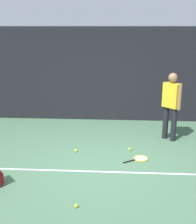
{
  "coord_description": "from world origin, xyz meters",
  "views": [
    {
      "loc": [
        0.37,
        -5.62,
        2.78
      ],
      "look_at": [
        0.0,
        0.4,
        1.0
      ],
      "focal_mm": 46.9,
      "sensor_mm": 36.0,
      "label": 1
    }
  ],
  "objects_px": {
    "tennis_player": "(171,103)",
    "tennis_racket": "(140,159)",
    "tennis_ball_by_fence": "(76,206)",
    "tennis_ball_near_player": "(129,149)",
    "tennis_ball_mid_court": "(76,151)"
  },
  "relations": [
    {
      "from": "tennis_player",
      "to": "tennis_racket",
      "type": "distance_m",
      "value": 1.76
    },
    {
      "from": "tennis_racket",
      "to": "tennis_ball_mid_court",
      "type": "xyz_separation_m",
      "value": [
        -1.43,
        0.29,
        0.02
      ]
    },
    {
      "from": "tennis_ball_by_fence",
      "to": "tennis_ball_near_player",
      "type": "bearing_deg",
      "value": 67.71
    },
    {
      "from": "tennis_ball_near_player",
      "to": "tennis_ball_mid_court",
      "type": "height_order",
      "value": "same"
    },
    {
      "from": "tennis_racket",
      "to": "tennis_ball_near_player",
      "type": "bearing_deg",
      "value": 82.16
    },
    {
      "from": "tennis_player",
      "to": "tennis_ball_near_player",
      "type": "distance_m",
      "value": 1.59
    },
    {
      "from": "tennis_ball_near_player",
      "to": "tennis_ball_by_fence",
      "type": "xyz_separation_m",
      "value": [
        -0.94,
        -2.29,
        0.0
      ]
    },
    {
      "from": "tennis_ball_by_fence",
      "to": "tennis_ball_mid_court",
      "type": "xyz_separation_m",
      "value": [
        -0.29,
        2.13,
        0.0
      ]
    },
    {
      "from": "tennis_player",
      "to": "tennis_ball_by_fence",
      "type": "bearing_deg",
      "value": -79.22
    },
    {
      "from": "tennis_racket",
      "to": "tennis_ball_by_fence",
      "type": "relative_size",
      "value": 9.31
    },
    {
      "from": "tennis_player",
      "to": "tennis_ball_near_player",
      "type": "height_order",
      "value": "tennis_player"
    },
    {
      "from": "tennis_player",
      "to": "tennis_ball_mid_court",
      "type": "bearing_deg",
      "value": -114.04
    },
    {
      "from": "tennis_player",
      "to": "tennis_racket",
      "type": "relative_size",
      "value": 2.77
    },
    {
      "from": "tennis_racket",
      "to": "tennis_ball_mid_court",
      "type": "bearing_deg",
      "value": 136.76
    },
    {
      "from": "tennis_racket",
      "to": "tennis_ball_by_fence",
      "type": "height_order",
      "value": "tennis_ball_by_fence"
    }
  ]
}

